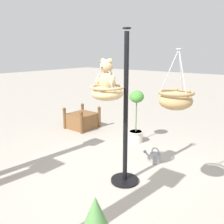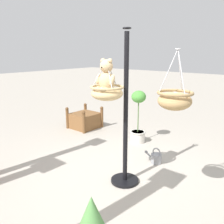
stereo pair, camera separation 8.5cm
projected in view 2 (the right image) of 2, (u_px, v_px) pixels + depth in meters
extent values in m
plane|color=#A8A093|center=(115.00, 180.00, 3.90)|extent=(40.00, 40.00, 0.00)
cylinder|color=black|center=(126.00, 112.00, 3.58)|extent=(0.07, 0.07, 2.29)
cylinder|color=black|center=(125.00, 180.00, 3.86)|extent=(0.44, 0.44, 0.04)
torus|color=black|center=(127.00, 28.00, 3.29)|extent=(0.12, 0.12, 0.02)
ellipsoid|color=tan|center=(107.00, 93.00, 3.42)|extent=(0.45, 0.45, 0.20)
torus|color=tan|center=(107.00, 87.00, 3.39)|extent=(0.48, 0.48, 0.04)
ellipsoid|color=silver|center=(107.00, 92.00, 3.41)|extent=(0.40, 0.40, 0.16)
cylinder|color=#B7B7BC|center=(100.00, 74.00, 3.37)|extent=(0.20, 0.12, 0.37)
cylinder|color=#B7B7BC|center=(109.00, 75.00, 3.25)|extent=(0.20, 0.12, 0.37)
cylinder|color=#B7B7BC|center=(112.00, 74.00, 3.43)|extent=(0.01, 0.22, 0.37)
torus|color=#B7B7BC|center=(107.00, 61.00, 3.31)|extent=(0.06, 0.06, 0.01)
ellipsoid|color=tan|center=(106.00, 82.00, 3.37)|extent=(0.23, 0.20, 0.28)
sphere|color=tan|center=(106.00, 66.00, 3.32)|extent=(0.22, 0.22, 0.18)
ellipsoid|color=#D9B683|center=(103.00, 67.00, 3.27)|extent=(0.10, 0.08, 0.06)
sphere|color=black|center=(102.00, 67.00, 3.25)|extent=(0.03, 0.03, 0.03)
sphere|color=tan|center=(110.00, 61.00, 3.26)|extent=(0.07, 0.07, 0.07)
sphere|color=tan|center=(103.00, 61.00, 3.34)|extent=(0.07, 0.07, 0.07)
ellipsoid|color=tan|center=(112.00, 80.00, 3.26)|extent=(0.07, 0.13, 0.18)
ellipsoid|color=tan|center=(99.00, 79.00, 3.41)|extent=(0.07, 0.13, 0.18)
ellipsoid|color=tan|center=(105.00, 90.00, 3.28)|extent=(0.08, 0.16, 0.08)
ellipsoid|color=tan|center=(98.00, 89.00, 3.36)|extent=(0.08, 0.16, 0.08)
ellipsoid|color=tan|center=(175.00, 101.00, 2.89)|extent=(0.40, 0.40, 0.22)
torus|color=#97794E|center=(175.00, 93.00, 2.86)|extent=(0.43, 0.43, 0.04)
ellipsoid|color=silver|center=(175.00, 99.00, 2.88)|extent=(0.36, 0.36, 0.18)
cylinder|color=#B7B7BC|center=(168.00, 71.00, 2.82)|extent=(0.18, 0.11, 0.51)
cylinder|color=#B7B7BC|center=(181.00, 72.00, 2.72)|extent=(0.18, 0.11, 0.51)
cylinder|color=#B7B7BC|center=(180.00, 71.00, 2.87)|extent=(0.01, 0.20, 0.51)
torus|color=#B7B7BC|center=(178.00, 49.00, 2.74)|extent=(0.06, 0.06, 0.01)
cube|color=brown|center=(85.00, 120.00, 6.53)|extent=(0.64, 0.67, 0.40)
cube|color=#382819|center=(85.00, 114.00, 6.49)|extent=(0.57, 0.59, 0.06)
cylinder|color=brown|center=(84.00, 124.00, 6.07)|extent=(0.08, 0.08, 0.50)
cylinder|color=brown|center=(67.00, 119.00, 6.47)|extent=(0.08, 0.08, 0.50)
cylinder|color=brown|center=(102.00, 118.00, 6.56)|extent=(0.08, 0.08, 0.50)
cylinder|color=brown|center=(86.00, 114.00, 6.96)|extent=(0.08, 0.08, 0.50)
sphere|color=brown|center=(84.00, 113.00, 6.00)|extent=(0.09, 0.09, 0.09)
sphere|color=brown|center=(67.00, 109.00, 6.40)|extent=(0.09, 0.09, 0.09)
sphere|color=brown|center=(102.00, 108.00, 6.49)|extent=(0.09, 0.09, 0.09)
sphere|color=brown|center=(85.00, 105.00, 6.89)|extent=(0.09, 0.09, 0.09)
cone|color=#56934C|center=(92.00, 218.00, 2.26)|extent=(0.36, 0.36, 0.46)
cylinder|color=beige|center=(138.00, 137.00, 5.51)|extent=(0.32, 0.32, 0.25)
torus|color=#BCB7AE|center=(138.00, 132.00, 5.48)|extent=(0.36, 0.36, 0.03)
cylinder|color=#382819|center=(138.00, 132.00, 5.48)|extent=(0.28, 0.28, 0.03)
cylinder|color=#4C6B38|center=(138.00, 117.00, 5.40)|extent=(0.02, 0.02, 0.67)
ellipsoid|color=#478E38|center=(139.00, 97.00, 5.28)|extent=(0.32, 0.32, 0.27)
cylinder|color=gray|center=(156.00, 159.00, 4.47)|extent=(0.20, 0.20, 0.18)
cylinder|color=gray|center=(149.00, 156.00, 4.56)|extent=(0.17, 0.04, 0.14)
sphere|color=slate|center=(146.00, 152.00, 4.59)|extent=(0.06, 0.06, 0.06)
torus|color=gray|center=(156.00, 152.00, 4.44)|extent=(0.16, 0.02, 0.16)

